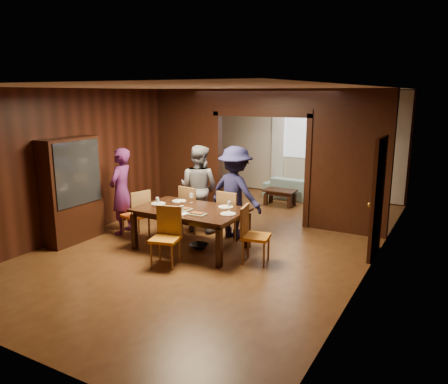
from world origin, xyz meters
The scene contains 32 objects.
floor centered at (0.00, 0.00, 0.00)m, with size 9.00×9.00×0.00m, color #502D16.
ceiling centered at (0.00, 0.00, 2.90)m, with size 5.50×9.00×0.02m, color silver.
room_walls centered at (0.00, 1.89, 1.51)m, with size 5.52×9.01×2.90m.
person_purple centered at (-2.05, -0.67, 0.87)m, with size 0.64×0.42×1.75m, color #511D54.
person_grey centered at (-0.78, 0.25, 0.89)m, with size 0.87×0.68×1.79m, color slate.
person_navy centered at (0.09, 0.20, 0.91)m, with size 1.17×0.67×1.82m, color #1A1A42.
sofa centered at (0.21, 3.85, 0.30)m, with size 2.02×0.79×0.59m, color #8EB8BA.
serving_bowl centered at (-0.19, -0.70, 0.80)m, with size 0.33×0.33×0.08m, color black.
dining_table centered at (-0.31, -0.77, 0.38)m, with size 1.95×1.21×0.76m, color black.
coffee_table centered at (-0.09, 3.01, 0.20)m, with size 0.80×0.50×0.40m, color black.
chair_left centered at (-1.61, -0.78, 0.48)m, with size 0.44×0.44×0.97m, color #E55C15, non-canonical shape.
chair_right centered at (1.01, -0.80, 0.48)m, with size 0.44×0.44×0.97m, color orange, non-canonical shape.
chair_far_l centered at (-0.82, 0.12, 0.48)m, with size 0.44×0.44×0.97m, color #CD4313, non-canonical shape.
chair_far_r centered at (0.06, 0.11, 0.48)m, with size 0.44×0.44×0.97m, color red, non-canonical shape.
chair_near centered at (-0.25, -1.64, 0.48)m, with size 0.44×0.44×0.97m, color orange, non-canonical shape.
hutch centered at (-2.53, -1.50, 1.00)m, with size 0.40×1.20×2.00m, color black.
door_right centered at (2.70, 0.50, 1.05)m, with size 0.06×0.90×2.10m, color black.
window_far centered at (0.00, 4.44, 1.70)m, with size 1.20×0.03×1.30m, color silver.
curtain_left centered at (-0.75, 4.40, 1.25)m, with size 0.35×0.06×2.40m, color white.
curtain_right centered at (0.75, 4.40, 1.25)m, with size 0.35×0.06×2.40m, color white.
plate_left centered at (-1.04, -0.77, 0.77)m, with size 0.27×0.27×0.01m, color silver.
plate_far_l centered at (-0.81, -0.41, 0.77)m, with size 0.27×0.27×0.01m, color white.
plate_far_r centered at (0.19, -0.37, 0.77)m, with size 0.27×0.27×0.01m, color white.
plate_right centered at (0.45, -0.76, 0.77)m, with size 0.27×0.27×0.01m, color silver.
plate_near centered at (-0.28, -1.15, 0.77)m, with size 0.27×0.27×0.01m, color white.
platter_a centered at (-0.40, -0.88, 0.78)m, with size 0.30×0.20×0.04m, color gray.
platter_b centered at (0.00, -1.05, 0.78)m, with size 0.30×0.20×0.04m, color gray.
wineglass_left centered at (-0.91, -0.96, 0.85)m, with size 0.08×0.08×0.18m, color silver, non-canonical shape.
wineglass_far centered at (-0.55, -0.39, 0.85)m, with size 0.08×0.08×0.18m, color silver, non-canonical shape.
wineglass_right centered at (0.38, -0.58, 0.85)m, with size 0.08×0.08×0.18m, color silver, non-canonical shape.
tumbler centered at (-0.27, -1.10, 0.83)m, with size 0.07×0.07×0.14m, color white.
condiment_jar centered at (-0.48, -0.80, 0.82)m, with size 0.08×0.08×0.11m, color #442610, non-canonical shape.
Camera 1 is at (3.94, -7.15, 2.81)m, focal length 35.00 mm.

